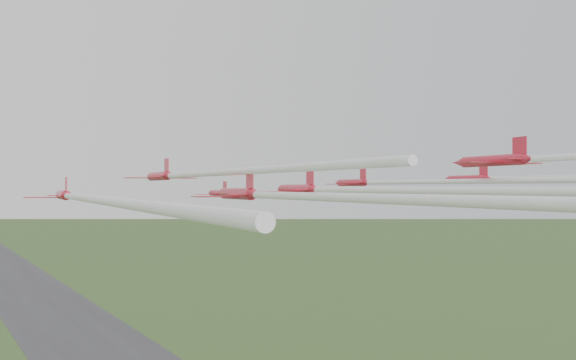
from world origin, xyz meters
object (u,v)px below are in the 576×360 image
jet_row3_mid (342,190)px  jet_row4_left (278,195)px  jet_lead (248,194)px  jet_row3_right (546,178)px  jet_row3_left (81,198)px  jet_row2_right (401,182)px  jet_row2_left (193,174)px

jet_row3_mid → jet_row4_left: jet_row3_mid is taller
jet_lead → jet_row3_right: 40.31m
jet_lead → jet_row3_left: bearing=-128.7°
jet_row3_left → jet_row4_left: bearing=-22.9°
jet_lead → jet_row3_right: bearing=-47.2°
jet_row2_right → jet_row3_mid: 20.20m
jet_lead → jet_row4_left: 41.55m
jet_row2_left → jet_row4_left: size_ratio=1.31×
jet_lead → jet_row3_mid: 28.50m
jet_row3_left → jet_row4_left: size_ratio=1.27×
jet_row2_right → jet_row3_right: jet_row3_right is taller
jet_row2_left → jet_row3_mid: jet_row2_left is taller
jet_row3_left → jet_row3_mid: (27.09, 2.09, 0.56)m
jet_lead → jet_row3_left: jet_row3_left is taller
jet_row2_right → jet_row3_mid: jet_row2_right is taller
jet_row3_mid → jet_row4_left: size_ratio=1.13×
jet_row4_left → jet_row3_mid: bearing=44.3°
jet_lead → jet_row3_left: (-30.26, -30.40, 0.11)m
jet_row2_left → jet_row3_left: bearing=-130.6°
jet_row3_left → jet_row3_mid: bearing=10.8°
jet_row3_left → jet_lead: bearing=51.5°
jet_lead → jet_row2_left: 20.88m
jet_row2_left → jet_row3_left: (-15.85, -15.49, -2.34)m
jet_lead → jet_row3_right: (24.05, -32.28, 2.13)m
jet_row3_mid → jet_row3_right: 27.54m
jet_row3_left → jet_row4_left: (13.81, -7.75, 0.19)m
jet_row3_left → jet_row3_mid: 27.18m
jet_lead → jet_row4_left: size_ratio=1.11×
jet_row3_mid → jet_row3_left: bearing=-167.3°
jet_row4_left → jet_row3_left: bearing=158.5°
jet_lead → jet_row3_mid: size_ratio=0.98×
jet_row3_right → jet_row4_left: size_ratio=1.22×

